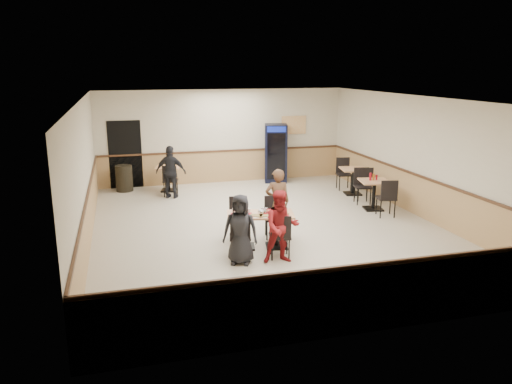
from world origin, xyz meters
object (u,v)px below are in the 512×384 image
object	(u,v)px
main_table	(260,225)
side_table_near	(374,190)
pepsi_cooler	(276,153)
side_table_far	(353,177)
back_table	(168,175)
diner_woman_left	(240,229)
diner_woman_right	(281,227)
trash_bin	(124,178)
lone_diner	(171,172)
diner_man_opposite	(277,202)

from	to	relation	value
main_table	side_table_near	size ratio (longest dim) A/B	1.70
pepsi_cooler	side_table_near	bearing A→B (deg)	-53.99
side_table_far	back_table	world-z (taller)	side_table_far
diner_woman_left	diner_woman_right	world-z (taller)	diner_woman_right
pepsi_cooler	trash_bin	size ratio (longest dim) A/B	2.37
lone_diner	main_table	bearing A→B (deg)	130.96
back_table	pepsi_cooler	distance (m)	3.59
main_table	trash_bin	size ratio (longest dim) A/B	1.87
lone_diner	side_table_near	bearing A→B (deg)	176.87
diner_woman_right	side_table_near	world-z (taller)	diner_woman_right
diner_woman_left	back_table	size ratio (longest dim) A/B	1.62
diner_woman_right	diner_man_opposite	bearing A→B (deg)	80.83
lone_diner	trash_bin	world-z (taller)	lone_diner
diner_woman_left	diner_man_opposite	bearing A→B (deg)	72.86
lone_diner	side_table_far	bearing A→B (deg)	-166.35
diner_woman_left	side_table_far	world-z (taller)	diner_woman_left
diner_woman_left	lone_diner	world-z (taller)	lone_diner
side_table_near	trash_bin	xyz separation A→B (m)	(-6.34, 3.84, -0.13)
main_table	side_table_far	distance (m)	5.29
diner_man_opposite	side_table_far	bearing A→B (deg)	-129.06
diner_man_opposite	back_table	distance (m)	5.12
main_table	trash_bin	bearing A→B (deg)	126.34
diner_woman_right	pepsi_cooler	world-z (taller)	pepsi_cooler
pepsi_cooler	trash_bin	distance (m)	4.87
side_table_far	pepsi_cooler	xyz separation A→B (m)	(-1.70, 2.25, 0.42)
diner_woman_right	trash_bin	world-z (taller)	diner_woman_right
diner_woman_right	back_table	distance (m)	6.52
back_table	trash_bin	size ratio (longest dim) A/B	1.06
back_table	diner_man_opposite	bearing A→B (deg)	-67.43
side_table_far	trash_bin	world-z (taller)	trash_bin
lone_diner	back_table	world-z (taller)	lone_diner
pepsi_cooler	trash_bin	bearing A→B (deg)	-164.53
diner_woman_right	side_table_near	bearing A→B (deg)	44.94
diner_woman_left	trash_bin	size ratio (longest dim) A/B	1.72
pepsi_cooler	trash_bin	world-z (taller)	pepsi_cooler
main_table	diner_man_opposite	world-z (taller)	diner_man_opposite
diner_woman_right	side_table_far	distance (m)	5.82
side_table_far	diner_woman_right	bearing A→B (deg)	-129.64
diner_woman_left	pepsi_cooler	world-z (taller)	pepsi_cooler
diner_man_opposite	diner_woman_right	bearing A→B (deg)	84.74
diner_woman_right	lone_diner	bearing A→B (deg)	111.48
diner_woman_right	diner_woman_left	bearing A→B (deg)	174.20
diner_woman_left	side_table_near	world-z (taller)	diner_woman_left
diner_man_opposite	side_table_far	xyz separation A→B (m)	(3.28, 2.86, -0.23)
side_table_near	pepsi_cooler	xyz separation A→B (m)	(-1.50, 3.89, 0.42)
diner_woman_left	pepsi_cooler	distance (m)	7.14
diner_man_opposite	side_table_near	distance (m)	3.32
diner_woman_left	diner_woman_right	bearing A→B (deg)	10.75
trash_bin	back_table	bearing A→B (deg)	-15.05
diner_man_opposite	side_table_near	bearing A→B (deg)	-148.41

